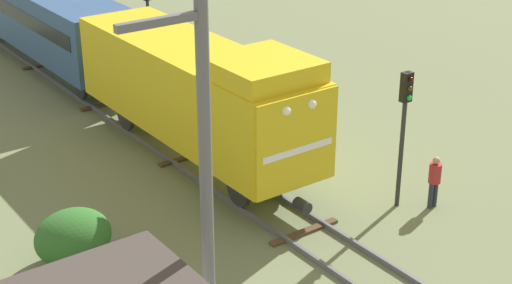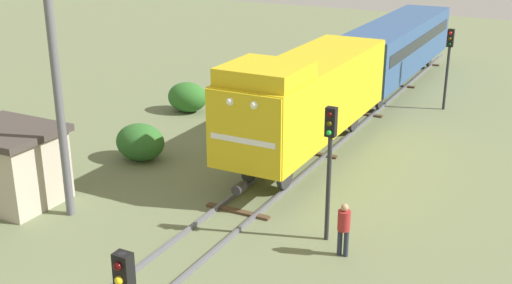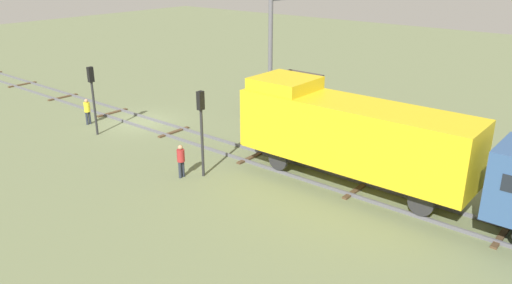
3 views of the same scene
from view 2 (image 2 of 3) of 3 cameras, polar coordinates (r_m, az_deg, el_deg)
locomotive at (r=25.99m, az=4.48°, el=4.22°), size 2.90×11.60×4.60m
passenger_car_leading at (r=38.36m, az=12.47°, el=8.55°), size 2.84×14.00×3.66m
traffic_signal_mid at (r=19.31m, az=6.58°, el=-0.71°), size 0.32×0.34×4.34m
traffic_signal_far at (r=34.17m, az=16.77°, el=7.48°), size 0.32×0.34×4.19m
worker_by_signal at (r=19.28m, az=7.81°, el=-7.37°), size 0.38×0.38×1.70m
catenary_mast at (r=21.47m, az=-17.34°, el=4.41°), size 1.94×0.28×8.24m
relay_hut at (r=24.02m, az=-20.98°, el=-1.89°), size 3.50×2.90×2.74m
bush_near at (r=26.86m, az=-10.25°, el=-0.01°), size 2.11×1.73×1.54m
bush_mid at (r=33.08m, az=-6.11°, el=3.99°), size 2.10×1.72×1.53m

